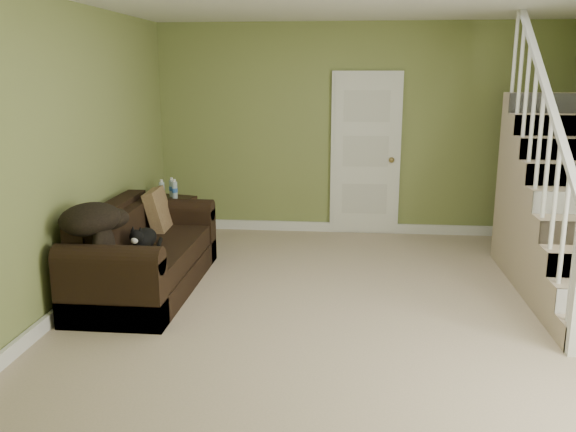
% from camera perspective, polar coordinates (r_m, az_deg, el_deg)
% --- Properties ---
extents(floor, '(5.00, 5.50, 0.01)m').
position_cam_1_polar(floor, '(5.29, 6.50, -9.06)').
color(floor, tan).
rests_on(floor, ground).
extents(wall_back, '(5.00, 0.04, 2.60)m').
position_cam_1_polar(wall_back, '(7.68, 6.56, 7.97)').
color(wall_back, olive).
rests_on(wall_back, floor).
extents(wall_front, '(5.00, 0.04, 2.60)m').
position_cam_1_polar(wall_front, '(2.26, 8.03, -5.13)').
color(wall_front, olive).
rests_on(wall_front, floor).
extents(wall_left, '(0.04, 5.50, 2.60)m').
position_cam_1_polar(wall_left, '(5.50, -20.26, 5.11)').
color(wall_left, olive).
rests_on(wall_left, floor).
extents(baseboard_back, '(5.00, 0.04, 0.12)m').
position_cam_1_polar(baseboard_back, '(7.86, 6.33, -1.08)').
color(baseboard_back, white).
rests_on(baseboard_back, floor).
extents(baseboard_left, '(0.04, 5.50, 0.12)m').
position_cam_1_polar(baseboard_left, '(5.78, -18.99, -7.13)').
color(baseboard_left, white).
rests_on(baseboard_left, floor).
extents(door, '(0.86, 0.12, 2.02)m').
position_cam_1_polar(door, '(7.67, 7.27, 5.73)').
color(door, white).
rests_on(door, floor).
extents(staircase, '(1.00, 2.51, 2.82)m').
position_cam_1_polar(staircase, '(6.37, 24.82, -0.30)').
color(staircase, tan).
rests_on(staircase, floor).
extents(sofa, '(0.87, 2.02, 0.80)m').
position_cam_1_polar(sofa, '(5.90, -13.44, -3.81)').
color(sofa, black).
rests_on(sofa, floor).
extents(side_table, '(0.57, 0.57, 0.80)m').
position_cam_1_polar(side_table, '(7.32, -10.89, -0.45)').
color(side_table, black).
rests_on(side_table, floor).
extents(cat, '(0.24, 0.52, 0.25)m').
position_cam_1_polar(cat, '(5.69, -13.36, -2.08)').
color(cat, black).
rests_on(cat, sofa).
extents(banana, '(0.15, 0.22, 0.06)m').
position_cam_1_polar(banana, '(5.67, -13.20, -2.83)').
color(banana, yellow).
rests_on(banana, sofa).
extents(throw_pillow, '(0.25, 0.48, 0.48)m').
position_cam_1_polar(throw_pillow, '(6.39, -12.00, 0.39)').
color(throw_pillow, '#48321D').
rests_on(throw_pillow, sofa).
extents(throw_blanket, '(0.55, 0.67, 0.25)m').
position_cam_1_polar(throw_blanket, '(5.28, -18.01, -0.25)').
color(throw_blanket, black).
rests_on(throw_blanket, sofa).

